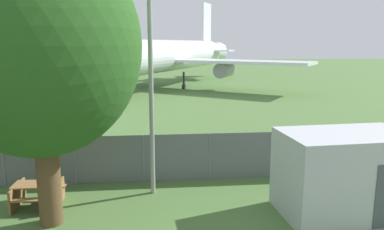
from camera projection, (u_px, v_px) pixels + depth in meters
perimeter_fence at (143, 159)px, 14.24m from camera, size 56.07×0.07×1.85m
airplane at (162, 56)px, 42.65m from camera, size 31.37×37.91×11.06m
portable_cabin at (346, 174)px, 11.52m from camera, size 4.11×2.66×2.58m
picnic_bench_open_grass at (38, 192)px, 12.20m from camera, size 1.53×1.42×0.76m
tree_left_of_cabin at (39, 46)px, 10.12m from camera, size 5.58×5.58×8.25m
light_mast at (150, 48)px, 12.39m from camera, size 0.44×0.44×8.43m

